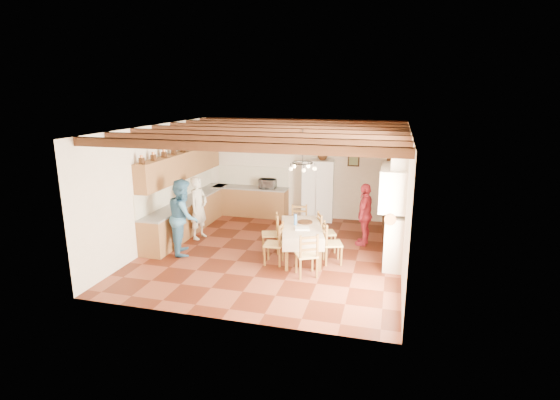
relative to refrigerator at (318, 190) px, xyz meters
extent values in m
cube|color=#481A0D|center=(-0.55, -3.06, -0.92)|extent=(6.00, 6.50, 0.02)
cube|color=silver|center=(-0.55, -3.06, 2.10)|extent=(6.00, 6.50, 0.02)
cube|color=beige|center=(-0.55, 0.20, 0.59)|extent=(6.00, 0.02, 3.00)
cube|color=beige|center=(-0.55, -6.32, 0.59)|extent=(6.00, 0.02, 3.00)
cube|color=beige|center=(-3.56, -3.06, 0.59)|extent=(0.02, 6.50, 3.00)
cube|color=beige|center=(2.46, -3.06, 0.59)|extent=(0.02, 6.50, 3.00)
cube|color=brown|center=(-3.25, -2.01, -0.48)|extent=(0.60, 4.30, 0.86)
cube|color=brown|center=(-2.10, -0.11, -0.48)|extent=(2.30, 0.60, 0.86)
cube|color=slate|center=(-3.25, -2.01, -0.03)|extent=(0.62, 4.30, 0.04)
cube|color=slate|center=(-2.10, -0.11, -0.03)|extent=(2.34, 0.62, 0.04)
cube|color=white|center=(-3.54, -2.01, 0.29)|extent=(0.03, 4.30, 0.60)
cube|color=white|center=(-2.10, 0.17, 0.29)|extent=(2.30, 0.03, 0.60)
cube|color=brown|center=(-3.38, -2.01, 0.94)|extent=(0.35, 4.20, 0.70)
cube|color=black|center=(1.00, 0.17, 0.94)|extent=(0.34, 0.03, 0.42)
cube|color=white|center=(0.00, 0.00, 0.00)|extent=(0.98, 0.83, 1.82)
cube|color=beige|center=(0.18, -3.17, -0.17)|extent=(1.31, 1.92, 0.05)
cube|color=brown|center=(0.03, -4.02, -0.55)|extent=(0.09, 0.09, 0.72)
cube|color=brown|center=(0.73, -3.83, -0.55)|extent=(0.09, 0.09, 0.72)
cube|color=brown|center=(-0.37, -2.51, -0.55)|extent=(0.09, 0.09, 0.72)
cube|color=brown|center=(0.32, -2.33, -0.55)|extent=(0.09, 0.09, 0.72)
torus|color=black|center=(0.18, -3.17, 1.34)|extent=(0.47, 0.47, 0.03)
imported|color=beige|center=(-2.72, -2.51, -0.09)|extent=(0.51, 0.67, 1.65)
imported|color=teal|center=(-2.60, -3.59, -0.01)|extent=(0.98, 1.08, 1.81)
imported|color=#B6293A|center=(1.53, -1.89, -0.12)|extent=(0.56, 0.99, 1.59)
imported|color=silver|center=(-1.55, -0.11, 0.13)|extent=(0.50, 0.35, 0.27)
imported|color=#38190D|center=(0.11, 0.00, 1.06)|extent=(0.34, 0.34, 0.30)
camera|label=1|loc=(2.16, -12.60, 2.94)|focal=28.00mm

